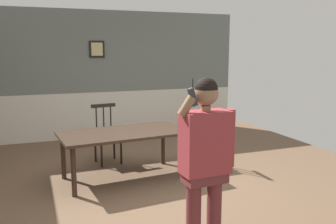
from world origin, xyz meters
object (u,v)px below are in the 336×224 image
Objects in this scene: dining_table at (124,137)px; chair_by_doorway at (107,135)px; chair_near_window at (199,138)px; person_figure at (206,155)px.

chair_by_doorway reaches higher than dining_table.
chair_by_doorway is at bearing 61.02° from chair_near_window.
chair_by_doorway is at bearing 95.31° from dining_table.
chair_by_doorway reaches higher than chair_near_window.
person_figure is (-1.11, -2.42, 0.50)m from chair_near_window.
chair_near_window is 0.58× the size of person_figure.
dining_table is at bearing 88.00° from chair_by_doorway.
dining_table is at bearing 94.30° from chair_near_window.
chair_by_doorway is 0.60× the size of person_figure.
chair_near_window is 0.97× the size of chair_by_doorway.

